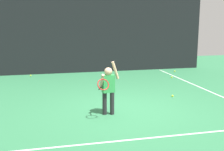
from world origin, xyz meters
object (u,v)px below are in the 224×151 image
object	(u,v)px
tennis_player	(108,87)
tennis_ball_2	(31,76)
tennis_ball_0	(175,71)
tennis_ball_3	(173,96)
tennis_ball_1	(172,77)

from	to	relation	value
tennis_player	tennis_ball_2	bearing A→B (deg)	103.37
tennis_player	tennis_ball_0	distance (m)	6.77
tennis_ball_0	tennis_ball_3	size ratio (longest dim) A/B	1.00
tennis_player	tennis_ball_0	world-z (taller)	tennis_player
tennis_ball_3	tennis_ball_2	bearing A→B (deg)	134.89
tennis_player	tennis_ball_2	size ratio (longest dim) A/B	20.46
tennis_ball_2	tennis_ball_3	size ratio (longest dim) A/B	1.00
tennis_ball_1	tennis_ball_3	xyz separation A→B (m)	(-1.24, -2.74, 0.00)
tennis_player	tennis_ball_3	distance (m)	2.69
tennis_ball_1	tennis_ball_3	bearing A→B (deg)	-114.36
tennis_ball_2	tennis_ball_1	bearing A→B (deg)	-16.83
tennis_player	tennis_ball_1	xyz separation A→B (m)	(3.56, 3.92, -0.69)
tennis_player	tennis_ball_0	xyz separation A→B (m)	(4.29, 5.19, -0.69)
tennis_player	tennis_ball_1	size ratio (longest dim) A/B	20.46
tennis_ball_1	tennis_ball_2	size ratio (longest dim) A/B	1.00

